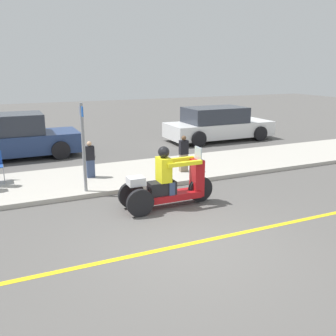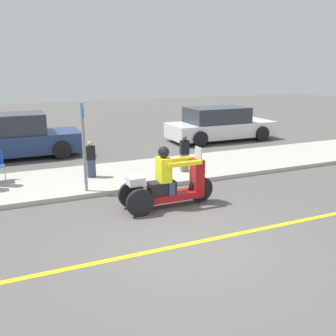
{
  "view_description": "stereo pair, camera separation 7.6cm",
  "coord_description": "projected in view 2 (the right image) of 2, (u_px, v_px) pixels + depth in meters",
  "views": [
    {
      "loc": [
        -2.93,
        -5.53,
        3.14
      ],
      "look_at": [
        0.43,
        1.9,
        0.93
      ],
      "focal_mm": 40.0,
      "sensor_mm": 36.0,
      "label": 1
    },
    {
      "loc": [
        -2.86,
        -5.57,
        3.14
      ],
      "look_at": [
        0.43,
        1.9,
        0.93
      ],
      "focal_mm": 40.0,
      "sensor_mm": 36.0,
      "label": 2
    }
  ],
  "objects": [
    {
      "name": "ground_plane",
      "position": [
        188.0,
        244.0,
        6.85
      ],
      "size": [
        60.0,
        60.0,
        0.0
      ],
      "primitive_type": "plane",
      "color": "#565451"
    },
    {
      "name": "parked_car_lot_right",
      "position": [
        14.0,
        137.0,
        13.19
      ],
      "size": [
        4.36,
        1.97,
        1.57
      ],
      "color": "navy",
      "rests_on": "ground"
    },
    {
      "name": "spectator_end_of_line",
      "position": [
        91.0,
        160.0,
        10.47
      ],
      "size": [
        0.25,
        0.16,
        1.03
      ],
      "color": "#38476B",
      "rests_on": "sidewalk_strip"
    },
    {
      "name": "spectator_near_curb",
      "position": [
        184.0,
        154.0,
        11.04
      ],
      "size": [
        0.27,
        0.17,
        1.08
      ],
      "color": "gray",
      "rests_on": "sidewalk_strip"
    },
    {
      "name": "sidewalk_strip",
      "position": [
        117.0,
        176.0,
        10.9
      ],
      "size": [
        28.0,
        2.8,
        0.12
      ],
      "color": "#B2ADA3",
      "rests_on": "ground"
    },
    {
      "name": "street_sign",
      "position": [
        84.0,
        144.0,
        9.11
      ],
      "size": [
        0.08,
        0.36,
        2.2
      ],
      "color": "gray",
      "rests_on": "sidewalk_strip"
    },
    {
      "name": "motorcycle_trike",
      "position": [
        168.0,
        185.0,
        8.56
      ],
      "size": [
        2.25,
        0.69,
        1.44
      ],
      "color": "black",
      "rests_on": "ground"
    },
    {
      "name": "lane_stripe",
      "position": [
        209.0,
        240.0,
        7.02
      ],
      "size": [
        24.0,
        0.12,
        0.01
      ],
      "color": "gold",
      "rests_on": "ground"
    },
    {
      "name": "parked_car_lot_left",
      "position": [
        220.0,
        125.0,
        16.35
      ],
      "size": [
        4.7,
        2.02,
        1.45
      ],
      "color": "silver",
      "rests_on": "ground"
    }
  ]
}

